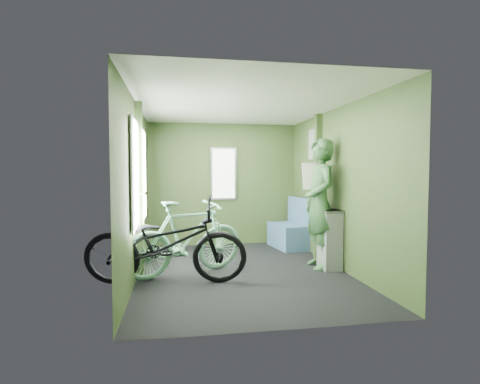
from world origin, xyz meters
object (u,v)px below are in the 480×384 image
at_px(passenger, 320,203).
at_px(waste_box, 330,239).
at_px(bicycle_black, 166,285).
at_px(bicycle_mint, 187,276).
at_px(bench_seat, 289,233).

xyz_separation_m(passenger, waste_box, (0.12, -0.11, -0.51)).
bearing_deg(passenger, waste_box, 48.28).
bearing_deg(bicycle_black, bicycle_mint, -30.14).
bearing_deg(passenger, bicycle_black, -76.53).
bearing_deg(bicycle_black, bench_seat, -41.79).
bearing_deg(waste_box, passenger, 137.67).
xyz_separation_m(bicycle_mint, bench_seat, (1.90, 1.59, 0.27)).
distance_m(bicycle_mint, bench_seat, 2.50).
height_order(passenger, bench_seat, passenger).
xyz_separation_m(bicycle_black, bench_seat, (2.16, 1.94, 0.27)).
relative_size(bicycle_black, passenger, 1.06).
height_order(bicycle_black, bicycle_mint, bicycle_black).
xyz_separation_m(bicycle_mint, waste_box, (2.02, 0.04, 0.42)).
bearing_deg(bicycle_mint, bench_seat, -74.33).
bearing_deg(waste_box, bicycle_black, -170.35).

